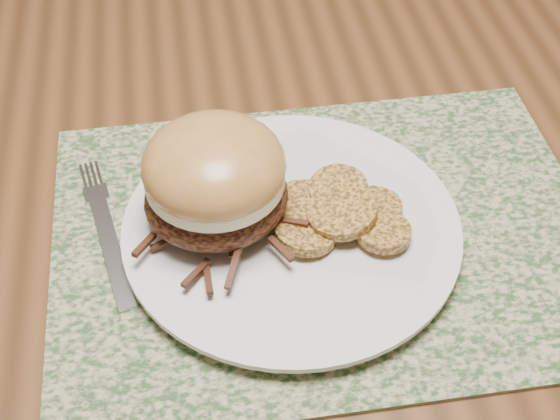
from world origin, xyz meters
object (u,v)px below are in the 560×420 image
object	(u,v)px
dining_table	(11,180)
fork	(106,229)
pork_sandwich	(215,179)
dinner_plate	(291,230)

from	to	relation	value
dining_table	fork	size ratio (longest dim) A/B	8.68
dining_table	pork_sandwich	world-z (taller)	pork_sandwich
pork_sandwich	fork	size ratio (longest dim) A/B	0.84
dining_table	dinner_plate	distance (m)	0.34
pork_sandwich	fork	world-z (taller)	pork_sandwich
dining_table	dinner_plate	world-z (taller)	dinner_plate
dining_table	pork_sandwich	xyz separation A→B (m)	(0.21, -0.18, 0.14)
dining_table	pork_sandwich	distance (m)	0.31
pork_sandwich	fork	distance (m)	0.11
fork	pork_sandwich	bearing A→B (deg)	-19.34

